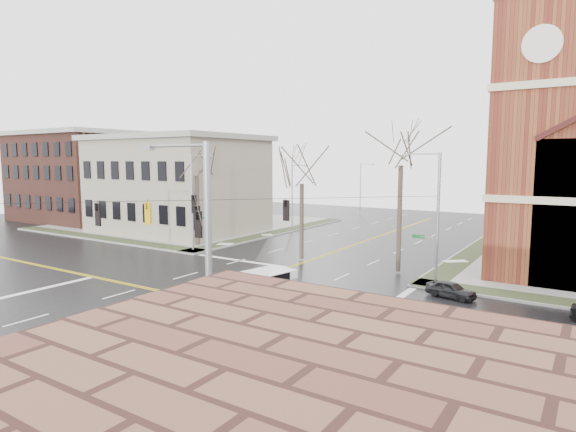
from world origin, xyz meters
The scene contains 17 objects.
ground centered at (0.00, 0.00, 0.00)m, with size 120.00×120.00×0.00m, color black.
sidewalks centered at (0.00, 0.00, 0.08)m, with size 80.00×80.00×0.17m.
road_markings centered at (0.00, 0.00, 0.01)m, with size 100.00×100.00×0.01m.
civic_building_a centered at (-22.00, 20.00, 5.50)m, with size 18.00×14.00×11.00m, color gray.
civic_building_b centered at (-42.00, 22.00, 6.00)m, with size 18.00×16.00×12.00m, color brown.
signal_pole_ne centered at (11.32, 11.50, 4.95)m, with size 2.75×0.22×9.00m.
signal_pole_nw centered at (-11.32, 11.50, 4.95)m, with size 2.75×0.22×9.00m.
signal_pole_se centered at (11.32, -11.50, 4.95)m, with size 2.75×0.22×9.00m.
span_wires centered at (0.00, 0.00, 6.20)m, with size 23.02×23.02×0.03m.
traffic_signals centered at (0.00, -0.67, 5.45)m, with size 8.21×8.26×1.30m.
streetlight_north_a centered at (-10.65, 28.00, 4.47)m, with size 2.30×0.20×8.00m.
streetlight_north_b centered at (-10.65, 48.00, 4.47)m, with size 2.30×0.20×8.00m.
cargo_van centered at (4.25, 0.32, 1.24)m, with size 3.21×5.83×2.10m.
parked_car_a centered at (13.21, 8.88, 0.53)m, with size 1.26×3.12×1.06m, color black.
tree_nw_far centered at (-12.84, 13.62, 7.54)m, with size 4.00×4.00×10.40m.
tree_nw_near centered at (-0.60, 13.48, 7.05)m, with size 4.00×4.00×9.71m.
tree_ne centered at (8.07, 13.47, 8.77)m, with size 4.00×4.00×12.13m.
Camera 1 is at (20.62, -21.46, 8.65)m, focal length 30.00 mm.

